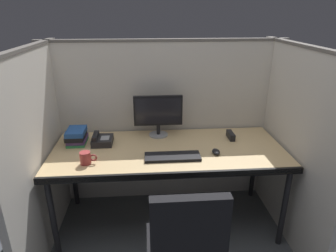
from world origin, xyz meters
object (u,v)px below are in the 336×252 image
coffee_mug (86,158)px  red_stapler (231,135)px  desk (169,154)px  computer_mouse (216,152)px  book_stack (77,136)px  monitor_center (158,113)px  desk_phone (102,140)px  keyboard_main (173,157)px

coffee_mug → red_stapler: size_ratio=0.84×
desk → coffee_mug: coffee_mug is taller
computer_mouse → book_stack: 1.18m
monitor_center → book_stack: monitor_center is taller
book_stack → monitor_center: bearing=8.8°
desk_phone → red_stapler: (1.13, 0.03, -0.01)m
keyboard_main → computer_mouse: computer_mouse is taller
desk → keyboard_main: keyboard_main is taller
monitor_center → keyboard_main: bearing=-78.8°
desk_phone → book_stack: bearing=172.0°
keyboard_main → coffee_mug: coffee_mug is taller
keyboard_main → monitor_center: bearing=101.2°
monitor_center → computer_mouse: size_ratio=4.48×
desk → monitor_center: bearing=103.6°
computer_mouse → red_stapler: (0.20, 0.28, 0.01)m
keyboard_main → computer_mouse: (0.35, 0.05, 0.01)m
monitor_center → coffee_mug: (-0.56, -0.48, -0.17)m
desk_phone → red_stapler: bearing=1.3°
keyboard_main → book_stack: book_stack is taller
monitor_center → coffee_mug: bearing=-139.2°
monitor_center → book_stack: size_ratio=1.96×
desk → coffee_mug: size_ratio=15.08×
computer_mouse → monitor_center: bearing=137.8°
keyboard_main → coffee_mug: (-0.65, -0.04, 0.04)m
computer_mouse → desk_phone: size_ratio=0.51×
monitor_center → computer_mouse: 0.63m
desk → desk_phone: desk_phone is taller
computer_mouse → book_stack: book_stack is taller
book_stack → red_stapler: (1.34, -0.00, -0.04)m
computer_mouse → desk_phone: desk_phone is taller
desk → monitor_center: 0.40m
coffee_mug → desk_phone: (0.07, 0.34, -0.01)m
monitor_center → red_stapler: bearing=-10.1°
monitor_center → book_stack: 0.73m
coffee_mug → red_stapler: 1.25m
monitor_center → keyboard_main: monitor_center is taller
desk → red_stapler: red_stapler is taller
computer_mouse → coffee_mug: bearing=-175.1°
monitor_center → desk_phone: 0.54m
desk → desk_phone: (-0.56, 0.15, 0.08)m
keyboard_main → red_stapler: bearing=31.0°
monitor_center → desk: bearing=-76.4°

